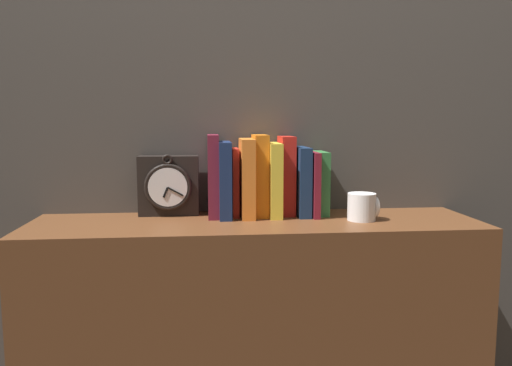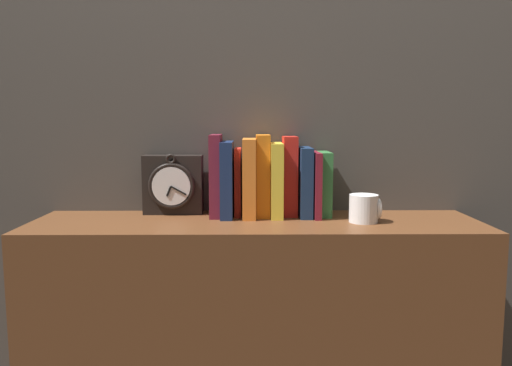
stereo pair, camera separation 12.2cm
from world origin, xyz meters
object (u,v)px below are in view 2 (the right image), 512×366
Objects in this scene: clock at (173,185)px; book_slot3_orange at (249,178)px; book_slot0_maroon at (216,175)px; book_slot9_green at (324,184)px; book_slot5_yellow at (276,180)px; book_slot7_navy at (305,182)px; mug at (365,208)px; book_slot6_red at (290,176)px; book_slot2_red at (238,182)px; book_slot1_navy at (227,179)px; book_slot8_maroon at (315,184)px; book_slot4_orange at (263,175)px.

book_slot3_orange is at bearing -10.09° from clock.
book_slot9_green is at bearing 1.12° from book_slot0_maroon.
clock is 0.85× the size of book_slot5_yellow.
mug is at bearing -32.69° from book_slot7_navy.
clock is 0.35m from book_slot6_red.
book_slot9_green is (0.26, -0.00, -0.01)m from book_slot2_red.
book_slot1_navy is 0.23m from book_slot7_navy.
book_slot3_orange is 0.20m from book_slot8_maroon.
book_slot0_maroon reaches higher than book_slot7_navy.
book_slot6_red is at bearing 149.64° from mug.
book_slot4_orange is at bearing 176.63° from book_slot7_navy.
clock is at bearing 174.05° from book_slot4_orange.
mug is (0.10, -0.11, -0.06)m from book_slot9_green.
book_slot8_maroon and book_slot9_green have the same top height.
book_slot1_navy is 1.08× the size of book_slot7_navy.
book_slot1_navy reaches higher than book_slot9_green.
book_slot3_orange reaches higher than book_slot8_maroon.
book_slot7_navy is at bearing -5.14° from clock.
book_slot1_navy is at bearing -13.95° from clock.
book_slot2_red is 1.06× the size of book_slot9_green.
book_slot1_navy is 0.94× the size of book_slot6_red.
book_slot9_green is (0.03, 0.01, -0.00)m from book_slot8_maroon.
book_slot7_navy is at bearing -0.97° from book_slot0_maroon.
book_slot2_red is 0.83× the size of book_slot4_orange.
book_slot3_orange reaches higher than book_slot9_green.
clock is 0.14m from book_slot0_maroon.
book_slot8_maroon is (0.23, -0.02, -0.01)m from book_slot2_red.
book_slot3_orange is 0.12m from book_slot6_red.
book_slot6_red is 0.25m from mug.
book_slot0_maroon is 0.30m from book_slot8_maroon.
book_slot6_red is (0.12, 0.02, 0.00)m from book_slot3_orange.
book_slot3_orange is at bearing 0.13° from book_slot1_navy.
book_slot5_yellow is (0.04, -0.01, -0.01)m from book_slot4_orange.
book_slot5_yellow reaches higher than book_slot8_maroon.
book_slot8_maroon is (0.08, -0.02, -0.02)m from book_slot6_red.
book_slot8_maroon is (0.29, -0.01, -0.03)m from book_slot0_maroon.
book_slot9_green is (0.06, 0.01, -0.01)m from book_slot7_navy.
book_slot9_green is at bearing -3.29° from book_slot6_red.
book_slot8_maroon is (0.43, -0.04, 0.01)m from clock.
book_slot7_navy is at bearing 1.41° from book_slot1_navy.
book_slot8_maroon is (0.03, -0.00, -0.01)m from book_slot7_navy.
book_slot7_navy is at bearing -4.23° from book_slot2_red.
book_slot6_red reaches higher than book_slot8_maroon.
book_slot2_red is 0.87× the size of book_slot3_orange.
book_slot8_maroon is at bearing 142.38° from mug.
book_slot4_orange is 0.31m from mug.
book_slot6_red is (0.35, -0.02, 0.03)m from clock.
book_slot0_maroon is 0.26m from book_slot7_navy.
book_slot5_yellow is at bearing -174.61° from book_slot9_green.
book_slot5_yellow reaches higher than book_slot9_green.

